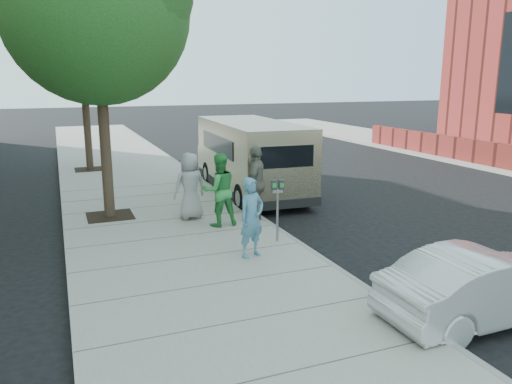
% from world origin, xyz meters
% --- Properties ---
extents(ground, '(120.00, 120.00, 0.00)m').
position_xyz_m(ground, '(0.00, 0.00, 0.00)').
color(ground, black).
rests_on(ground, ground).
extents(sidewalk, '(5.00, 60.00, 0.15)m').
position_xyz_m(sidewalk, '(-1.00, 0.00, 0.07)').
color(sidewalk, gray).
rests_on(sidewalk, ground).
extents(curb_face, '(0.12, 60.00, 0.16)m').
position_xyz_m(curb_face, '(1.44, 0.00, 0.07)').
color(curb_face, gray).
rests_on(curb_face, ground).
extents(tree_near, '(4.62, 4.60, 7.53)m').
position_xyz_m(tree_near, '(-2.25, 2.40, 5.55)').
color(tree_near, black).
rests_on(tree_near, sidewalk).
extents(tree_far, '(3.92, 3.80, 6.49)m').
position_xyz_m(tree_far, '(-2.25, 10.00, 4.88)').
color(tree_far, black).
rests_on(tree_far, sidewalk).
extents(parking_meter, '(0.31, 0.15, 1.42)m').
position_xyz_m(parking_meter, '(1.02, -1.20, 1.18)').
color(parking_meter, gray).
rests_on(parking_meter, sidewalk).
extents(van, '(2.46, 6.56, 2.40)m').
position_xyz_m(van, '(2.41, 4.11, 1.27)').
color(van, tan).
rests_on(van, ground).
extents(sedan, '(3.58, 1.30, 1.17)m').
position_xyz_m(sedan, '(2.63, -5.61, 0.59)').
color(sedan, silver).
rests_on(sedan, ground).
extents(person_officer, '(0.71, 0.58, 1.66)m').
position_xyz_m(person_officer, '(0.11, -1.91, 0.98)').
color(person_officer, teal).
rests_on(person_officer, sidewalk).
extents(person_green_shirt, '(0.90, 0.71, 1.83)m').
position_xyz_m(person_green_shirt, '(0.18, 0.48, 1.06)').
color(person_green_shirt, green).
rests_on(person_green_shirt, sidewalk).
extents(person_gray_shirt, '(0.95, 0.71, 1.76)m').
position_xyz_m(person_gray_shirt, '(-0.34, 1.36, 1.03)').
color(person_gray_shirt, '#9B9A9D').
rests_on(person_gray_shirt, sidewalk).
extents(person_striped_polo, '(1.06, 1.22, 1.97)m').
position_xyz_m(person_striped_polo, '(1.19, 0.52, 1.13)').
color(person_striped_polo, slate).
rests_on(person_striped_polo, sidewalk).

